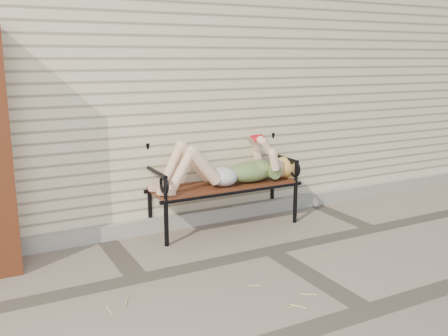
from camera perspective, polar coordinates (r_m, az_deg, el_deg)
ground at (r=4.62m, az=5.33°, el=-9.39°), size 80.00×80.00×0.00m
house_wall at (r=6.99m, az=-8.19°, el=10.60°), size 8.00×4.00×3.00m
foundation_strip at (r=5.38m, az=-0.32°, el=-5.27°), size 8.00×0.10×0.15m
garden_bench at (r=5.14m, az=-0.47°, el=-0.05°), size 1.65×0.66×1.07m
reading_woman at (r=5.02m, az=0.36°, el=0.07°), size 1.56×0.35×0.49m
straw_scatter at (r=3.57m, az=15.17°, el=-16.63°), size 2.99×1.61×0.01m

